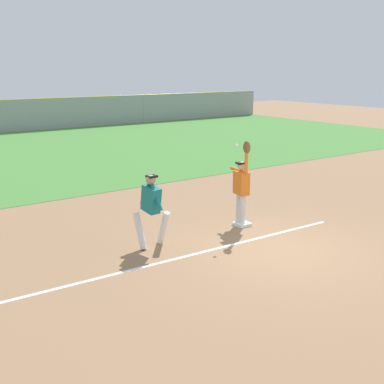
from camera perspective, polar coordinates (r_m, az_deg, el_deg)
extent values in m
plane|color=#936D4C|center=(11.63, 10.12, -6.57)|extent=(76.78, 76.78, 0.00)
cube|color=#478438|center=(25.40, -17.25, 4.31)|extent=(44.97, 18.17, 0.01)
cube|color=white|center=(10.36, -7.80, -9.09)|extent=(12.00, 0.43, 0.01)
cube|color=white|center=(13.20, 5.79, -3.70)|extent=(0.39, 0.39, 0.08)
cylinder|color=silver|center=(13.21, 5.42, -1.92)|extent=(0.17, 0.17, 0.85)
cylinder|color=silver|center=(13.05, 5.86, -2.14)|extent=(0.17, 0.17, 0.85)
cube|color=orange|center=(12.95, 5.72, 1.05)|extent=(0.34, 0.48, 0.60)
sphere|color=#DBAD84|center=(12.85, 5.77, 3.03)|extent=(0.27, 0.27, 0.23)
cube|color=black|center=(12.82, 5.66, 3.34)|extent=(0.25, 0.24, 0.05)
cylinder|color=orange|center=(12.64, 6.30, 3.54)|extent=(0.10, 0.10, 0.62)
cylinder|color=orange|center=(13.07, 5.25, 2.53)|extent=(0.20, 0.63, 0.09)
ellipsoid|color=brown|center=(12.58, 6.34, 5.15)|extent=(0.19, 0.30, 0.32)
cylinder|color=white|center=(11.64, -3.32, -4.13)|extent=(0.18, 0.44, 0.85)
cylinder|color=white|center=(11.46, -6.06, -4.48)|extent=(0.18, 0.44, 0.85)
cube|color=#197272|center=(11.34, -4.75, -0.82)|extent=(0.29, 0.54, 0.66)
sphere|color=tan|center=(11.23, -4.80, 1.42)|extent=(0.24, 0.24, 0.23)
cube|color=black|center=(11.23, -4.68, 1.81)|extent=(0.23, 0.21, 0.05)
cylinder|color=#197272|center=(11.49, -5.39, -0.20)|extent=(0.12, 0.41, 0.58)
cylinder|color=#197272|center=(11.14, -4.11, -0.64)|extent=(0.12, 0.41, 0.58)
sphere|color=white|center=(12.28, 5.16, 5.40)|extent=(0.07, 0.07, 0.07)
cylinder|color=gray|center=(38.17, -5.65, 9.51)|extent=(0.08, 0.08, 2.03)
cylinder|color=gray|center=(44.88, 7.04, 10.16)|extent=(0.08, 0.08, 2.03)
cube|color=#1E6B33|center=(37.55, -20.81, 7.91)|extent=(4.42, 1.95, 0.55)
cube|color=#2D333D|center=(37.51, -20.88, 8.63)|extent=(2.22, 1.77, 0.40)
cylinder|color=black|center=(38.87, -19.06, 7.83)|extent=(0.60, 0.23, 0.60)
cylinder|color=black|center=(37.06, -18.22, 7.62)|extent=(0.60, 0.23, 0.60)
cube|color=white|center=(38.80, -12.42, 8.67)|extent=(4.41, 1.93, 0.55)
cube|color=#2D333D|center=(38.76, -12.45, 9.37)|extent=(2.21, 1.76, 0.40)
cylinder|color=black|center=(40.28, -11.05, 8.53)|extent=(0.60, 0.22, 0.60)
cylinder|color=black|center=(38.58, -9.83, 8.35)|extent=(0.60, 0.22, 0.60)
cylinder|color=black|center=(39.14, -14.92, 8.17)|extent=(0.60, 0.22, 0.60)
cylinder|color=black|center=(37.39, -13.84, 7.97)|extent=(0.60, 0.22, 0.60)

